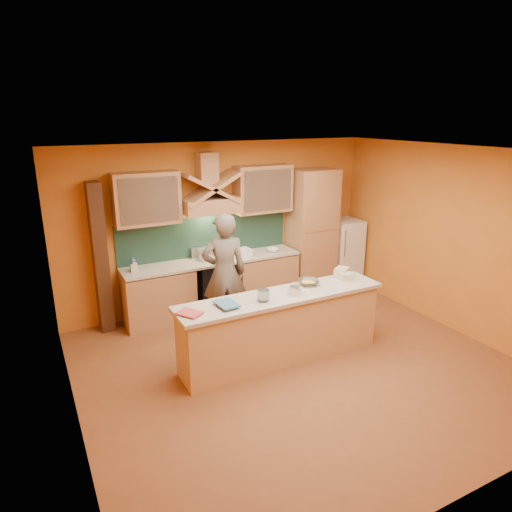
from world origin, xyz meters
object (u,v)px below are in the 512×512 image
stove (214,286)px  fridge (343,253)px  person (224,273)px  mixing_bowl (309,282)px  kitchen_scale (295,291)px

stove → fridge: bearing=0.0°
person → mixing_bowl: size_ratio=6.62×
person → fridge: bearing=-153.0°
kitchen_scale → stove: bearing=86.3°
stove → fridge: size_ratio=0.69×
person → stove: bearing=-86.2°
fridge → kitchen_scale: (-2.36, -1.99, 0.35)m
kitchen_scale → mixing_bowl: bearing=18.8°
stove → person: size_ratio=0.49×
kitchen_scale → mixing_bowl: (0.37, 0.24, -0.02)m
mixing_bowl → stove: bearing=112.2°
person → kitchen_scale: size_ratio=14.80×
stove → mixing_bowl: (0.72, -1.76, 0.53)m
stove → fridge: fridge is taller
fridge → mixing_bowl: 2.67m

